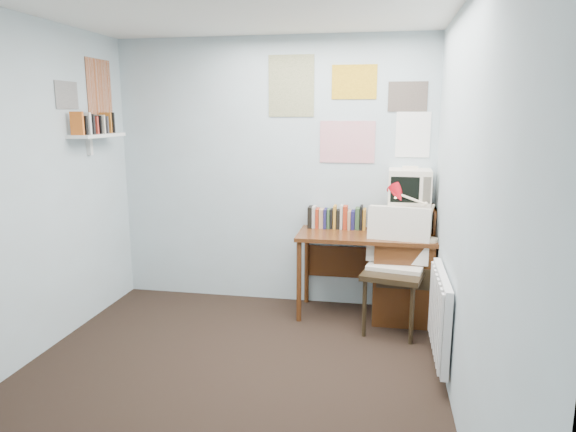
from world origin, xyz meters
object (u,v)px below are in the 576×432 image
(wall_shelf, at_px, (97,135))
(radiator, at_px, (440,314))
(desk, at_px, (395,274))
(desk_chair, at_px, (393,274))
(desk_lamp, at_px, (432,217))
(tv_riser, at_px, (411,219))
(crt_tv, at_px, (410,186))

(wall_shelf, bearing_deg, radiator, -10.89)
(desk, bearing_deg, radiator, -72.76)
(desk_chair, bearing_deg, radiator, -50.52)
(desk_lamp, relative_size, radiator, 0.51)
(desk_lamp, bearing_deg, tv_riser, 115.39)
(desk_chair, relative_size, crt_tv, 2.77)
(desk_lamp, height_order, radiator, desk_lamp)
(wall_shelf, bearing_deg, desk_lamp, 3.91)
(desk_chair, relative_size, wall_shelf, 1.63)
(desk_chair, distance_m, radiator, 0.69)
(desk, height_order, desk_lamp, desk_lamp)
(desk_chair, xyz_separation_m, wall_shelf, (-2.54, -0.06, 1.11))
(radiator, height_order, wall_shelf, wall_shelf)
(desk_chair, bearing_deg, desk_lamp, 36.40)
(desk, xyz_separation_m, tv_riser, (0.12, 0.11, 0.48))
(wall_shelf, bearing_deg, desk_chair, 1.32)
(crt_tv, bearing_deg, tv_riser, -36.27)
(desk_lamp, height_order, wall_shelf, wall_shelf)
(desk_chair, bearing_deg, crt_tv, 86.82)
(desk, relative_size, desk_lamp, 2.92)
(tv_riser, bearing_deg, crt_tv, 142.61)
(radiator, bearing_deg, desk, 107.24)
(tv_riser, relative_size, crt_tv, 1.10)
(desk, height_order, tv_riser, tv_riser)
(desk, distance_m, desk_lamp, 0.65)
(crt_tv, height_order, wall_shelf, wall_shelf)
(desk, bearing_deg, desk_chair, -95.22)
(radiator, xyz_separation_m, wall_shelf, (-2.86, 0.55, 1.20))
(desk_lamp, relative_size, crt_tv, 1.13)
(desk_chair, xyz_separation_m, crt_tv, (0.12, 0.45, 0.68))
(desk_lamp, distance_m, tv_riser, 0.34)
(desk_lamp, bearing_deg, radiator, -89.97)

